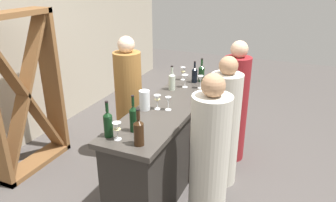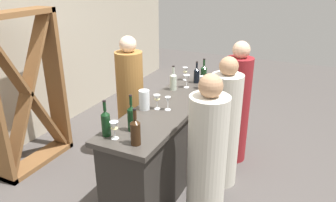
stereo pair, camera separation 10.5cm
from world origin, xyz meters
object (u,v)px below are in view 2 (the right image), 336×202
water_pitcher (144,100)px  wine_glass_far_left (157,99)px  wine_rack (26,93)px  person_server_behind (131,104)px  wine_glass_far_center (114,127)px  person_right_guest (236,107)px  wine_bottle_far_right_olive_green (204,73)px  person_left_guest (207,160)px  wine_bottle_leftmost_amber_brown (135,131)px  wine_bottle_rightmost_near_black (197,75)px  wine_glass_far_right (185,71)px  wine_glass_near_left (202,79)px  wine_bottle_second_left_dark_green (106,122)px  person_center_guest (224,128)px  wine_glass_near_right (187,78)px  wine_bottle_center_dark_green (131,117)px  wine_bottle_second_right_clear_pale (173,81)px  wine_glass_near_center (168,101)px

water_pitcher → wine_glass_far_left: bearing=-62.6°
wine_rack → person_server_behind: (0.67, -0.99, -0.20)m
wine_glass_far_center → person_right_guest: bearing=-21.5°
wine_rack → wine_bottle_far_right_olive_green: bearing=-53.6°
person_left_guest → person_right_guest: (1.25, 0.05, 0.02)m
wine_rack → wine_bottle_leftmost_amber_brown: wine_rack is taller
wine_bottle_rightmost_near_black → wine_glass_far_right: 0.17m
wine_glass_near_left → person_right_guest: size_ratio=0.10×
wine_bottle_second_left_dark_green → person_center_guest: 1.36m
wine_glass_near_right → person_server_behind: bearing=116.3°
wine_bottle_far_right_olive_green → wine_glass_far_center: (-1.74, 0.17, -0.01)m
wine_bottle_far_right_olive_green → wine_glass_far_right: wine_bottle_far_right_olive_green is taller
wine_glass_near_left → wine_glass_far_left: bearing=165.1°
wine_glass_near_left → wine_glass_near_right: 0.19m
wine_bottle_second_left_dark_green → wine_bottle_center_dark_green: 0.23m
wine_bottle_second_left_dark_green → wine_bottle_far_right_olive_green: size_ratio=1.08×
wine_bottle_leftmost_amber_brown → wine_bottle_rightmost_near_black: wine_bottle_leftmost_amber_brown is taller
wine_glass_near_right → person_server_behind: person_server_behind is taller
wine_bottle_rightmost_near_black → wine_glass_far_right: size_ratio=1.62×
wine_glass_near_right → water_pitcher: water_pitcher is taller
wine_bottle_leftmost_amber_brown → person_server_behind: 1.42m
water_pitcher → person_left_guest: size_ratio=0.14×
wine_glass_near_left → water_pitcher: size_ratio=0.77×
wine_bottle_leftmost_amber_brown → wine_glass_far_left: bearing=13.7°
wine_bottle_far_right_olive_green → wine_bottle_leftmost_amber_brown: bearing=-178.7°
wine_bottle_rightmost_near_black → wine_bottle_far_right_olive_green: bearing=-41.1°
wine_glass_far_left → person_server_behind: person_server_behind is taller
wine_bottle_second_left_dark_green → person_right_guest: size_ratio=0.21×
wine_bottle_second_right_clear_pale → water_pitcher: 0.65m
wine_bottle_leftmost_amber_brown → wine_bottle_second_left_dark_green: size_ratio=0.98×
wine_bottle_far_right_olive_green → wine_glass_far_left: 1.04m
wine_bottle_center_dark_green → wine_bottle_second_left_dark_green: bearing=138.4°
person_server_behind → wine_glass_far_center: bearing=-44.8°
person_left_guest → wine_bottle_second_left_dark_green: bearing=7.8°
wine_bottle_rightmost_near_black → wine_glass_near_left: bearing=-141.9°
wine_rack → wine_bottle_second_left_dark_green: wine_rack is taller
wine_bottle_center_dark_green → wine_bottle_far_right_olive_green: 1.55m
wine_glass_far_right → wine_bottle_rightmost_near_black: bearing=-102.3°
wine_rack → wine_bottle_leftmost_amber_brown: size_ratio=5.85×
wine_bottle_second_left_dark_green → person_left_guest: 0.95m
wine_bottle_far_right_olive_green → wine_glass_near_right: (-0.29, 0.11, 0.00)m
wine_glass_far_left → wine_bottle_second_left_dark_green: bearing=169.2°
wine_bottle_second_right_clear_pale → wine_glass_near_right: (0.14, -0.11, 0.01)m
wine_glass_far_left → wine_bottle_rightmost_near_black: bearing=-4.0°
wine_bottle_second_left_dark_green → wine_glass_near_left: (1.47, -0.34, -0.01)m
wine_bottle_second_right_clear_pale → person_server_behind: bearing=108.0°
wine_bottle_rightmost_near_black → wine_glass_near_right: size_ratio=1.74×
wine_glass_near_left → wine_glass_far_center: 1.50m
wine_bottle_rightmost_near_black → wine_glass_far_left: size_ratio=1.78×
wine_bottle_rightmost_near_black → wine_glass_near_center: size_ratio=1.94×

